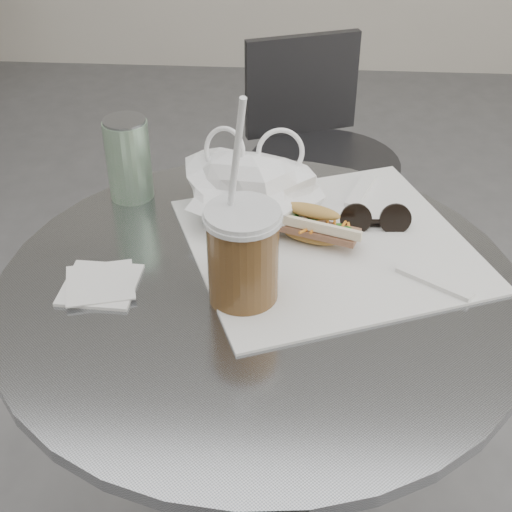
# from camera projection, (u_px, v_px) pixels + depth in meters

# --- Properties ---
(cafe_table) EXTENTS (0.76, 0.76, 0.74)m
(cafe_table) POSITION_uv_depth(u_px,v_px,m) (259.00, 413.00, 1.19)
(cafe_table) COLOR slate
(cafe_table) RESTS_ON ground
(chair_far) EXTENTS (0.42, 0.44, 0.76)m
(chair_far) POSITION_uv_depth(u_px,v_px,m) (316.00, 201.00, 1.98)
(chair_far) COLOR #2C2C2E
(chair_far) RESTS_ON ground
(sandwich_paper) EXTENTS (0.53, 0.51, 0.00)m
(sandwich_paper) POSITION_uv_depth(u_px,v_px,m) (329.00, 244.00, 1.10)
(sandwich_paper) COLOR white
(sandwich_paper) RESTS_ON cafe_table
(banh_mi) EXTENTS (0.19, 0.13, 0.06)m
(banh_mi) POSITION_uv_depth(u_px,v_px,m) (311.00, 225.00, 1.09)
(banh_mi) COLOR #B98B46
(banh_mi) RESTS_ON sandwich_paper
(iced_coffee) EXTENTS (0.11, 0.11, 0.31)m
(iced_coffee) POSITION_uv_depth(u_px,v_px,m) (243.00, 254.00, 0.96)
(iced_coffee) COLOR brown
(iced_coffee) RESTS_ON cafe_table
(sunglasses) EXTENTS (0.11, 0.03, 0.05)m
(sunglasses) POSITION_uv_depth(u_px,v_px,m) (375.00, 221.00, 1.12)
(sunglasses) COLOR black
(sunglasses) RESTS_ON cafe_table
(plastic_bag) EXTENTS (0.24, 0.20, 0.11)m
(plastic_bag) POSITION_uv_depth(u_px,v_px,m) (252.00, 189.00, 1.14)
(plastic_bag) COLOR white
(plastic_bag) RESTS_ON cafe_table
(napkin_stack) EXTENTS (0.12, 0.12, 0.01)m
(napkin_stack) POSITION_uv_depth(u_px,v_px,m) (100.00, 284.00, 1.02)
(napkin_stack) COLOR white
(napkin_stack) RESTS_ON cafe_table
(drink_can) EXTENTS (0.07, 0.07, 0.14)m
(drink_can) POSITION_uv_depth(u_px,v_px,m) (128.00, 159.00, 1.18)
(drink_can) COLOR #5B9C63
(drink_can) RESTS_ON cafe_table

